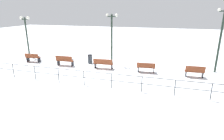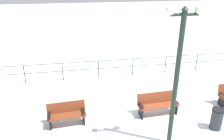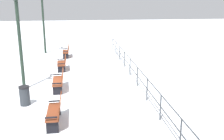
{
  "view_description": "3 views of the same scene",
  "coord_description": "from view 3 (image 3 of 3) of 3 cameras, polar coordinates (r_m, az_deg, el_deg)",
  "views": [
    {
      "loc": [
        -14.85,
        -5.24,
        4.86
      ],
      "look_at": [
        -2.8,
        -1.6,
        0.86
      ],
      "focal_mm": 30.54,
      "sensor_mm": 36.0,
      "label": 1
    },
    {
      "loc": [
        7.32,
        -3.21,
        5.27
      ],
      "look_at": [
        -2.67,
        -1.42,
        0.97
      ],
      "focal_mm": 36.21,
      "sensor_mm": 36.0,
      "label": 2
    },
    {
      "loc": [
        -1.13,
        12.29,
        4.37
      ],
      "look_at": [
        -2.73,
        -0.36,
        0.8
      ],
      "focal_mm": 41.67,
      "sensor_mm": 36.0,
      "label": 3
    }
  ],
  "objects": [
    {
      "name": "ground_plane",
      "position": [
        13.09,
        -11.78,
        -4.19
      ],
      "size": [
        80.0,
        80.0,
        0.0
      ],
      "primitive_type": "plane",
      "color": "white",
      "rests_on": "ground"
    },
    {
      "name": "bench_third",
      "position": [
        12.94,
        -11.47,
        -2.22
      ],
      "size": [
        0.62,
        1.69,
        0.9
      ],
      "rotation": [
        0.0,
        0.0,
        0.05
      ],
      "color": "brown",
      "rests_on": "ground"
    },
    {
      "name": "waterfront_railing",
      "position": [
        13.14,
        5.59,
        -0.7
      ],
      "size": [
        0.05,
        19.34,
        1.01
      ],
      "color": "#383D42",
      "rests_on": "ground"
    },
    {
      "name": "lamppost_middle",
      "position": [
        12.91,
        -19.75,
        7.99
      ],
      "size": [
        0.25,
        1.08,
        4.53
      ],
      "color": "#1E2D23",
      "rests_on": "ground"
    },
    {
      "name": "trash_bin",
      "position": [
        11.47,
        -18.62,
        -5.35
      ],
      "size": [
        0.44,
        0.44,
        0.82
      ],
      "color": "#2D3338",
      "rests_on": "ground"
    },
    {
      "name": "lamppost_near",
      "position": [
        21.49,
        -14.91,
        11.52
      ],
      "size": [
        0.23,
        1.02,
        4.99
      ],
      "color": "#1E2D23",
      "rests_on": "ground"
    },
    {
      "name": "bench_fourth",
      "position": [
        9.54,
        -12.23,
        -8.71
      ],
      "size": [
        0.54,
        1.63,
        0.94
      ],
      "rotation": [
        0.0,
        0.0,
        0.02
      ],
      "color": "brown",
      "rests_on": "ground"
    },
    {
      "name": "bench_nearest",
      "position": [
        19.94,
        -9.91,
        4.11
      ],
      "size": [
        0.56,
        1.39,
        0.91
      ],
      "rotation": [
        0.0,
        0.0,
        0.04
      ],
      "color": "brown",
      "rests_on": "ground"
    },
    {
      "name": "bench_second",
      "position": [
        16.43,
        -10.8,
        1.52
      ],
      "size": [
        0.64,
        1.47,
        0.85
      ],
      "rotation": [
        0.0,
        0.0,
        0.07
      ],
      "color": "brown",
      "rests_on": "ground"
    }
  ]
}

